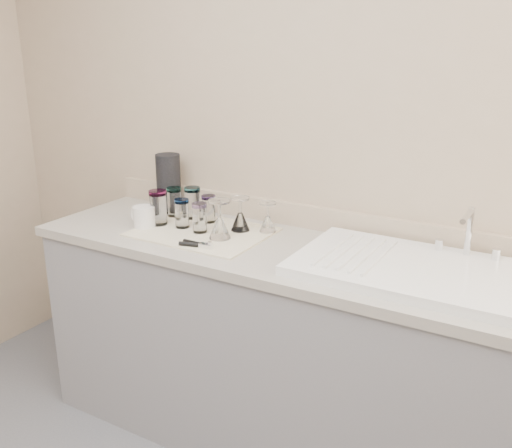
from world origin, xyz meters
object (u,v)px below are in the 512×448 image
Objects in this scene: tumbler_teal at (174,202)px; tumbler_purple at (209,209)px; tumbler_magenta at (158,207)px; white_mug at (144,217)px; tumbler_blue at (182,213)px; tumbler_lavender at (200,218)px; goblet_back_right at (268,222)px; paper_towel_roll at (169,183)px; goblet_back_left at (240,219)px; can_opener at (197,244)px; tumbler_cyan at (193,203)px; sink_unit at (414,269)px; goblet_front_left at (220,225)px.

tumbler_teal is 1.09× the size of tumbler_purple.
tumbler_magenta reaches higher than white_mug.
tumbler_blue is 1.00× the size of tumbler_lavender.
tumbler_purple is 0.96× the size of goblet_back_right.
white_mug is 0.51× the size of paper_towel_roll.
goblet_back_left is 0.42m from white_mug.
paper_towel_roll is at bearing 139.20° from can_opener.
tumbler_blue is (-0.06, -0.12, 0.00)m from tumbler_purple.
tumbler_cyan is at bearing -179.34° from goblet_back_right.
tumbler_purple is at bearing 0.20° from tumbler_teal.
tumbler_purple is 0.18m from goblet_back_left.
sink_unit is 5.37× the size of tumbler_magenta.
goblet_back_left is (0.28, -0.04, -0.02)m from tumbler_cyan.
goblet_front_left is 1.18× the size of can_opener.
goblet_back_left is at bearing 17.45° from tumbler_magenta.
can_opener is (-0.81, -0.17, -0.00)m from sink_unit.
sink_unit is 1.05m from tumbler_cyan.
tumbler_blue is (-1.00, -0.01, 0.05)m from sink_unit.
paper_towel_roll is (-0.11, 0.22, 0.05)m from tumbler_magenta.
white_mug is (-0.37, -0.04, -0.01)m from goblet_front_left.
goblet_back_right is at bearing 63.37° from can_opener.
paper_towel_roll is (-0.57, 0.06, 0.08)m from goblet_back_right.
goblet_back_left is (0.24, 0.09, -0.01)m from tumbler_blue.
tumbler_purple is at bearing 64.64° from tumbler_blue.
tumbler_purple is 0.45× the size of paper_towel_roll.
sink_unit reaches higher than tumbler_lavender.
white_mug is (-0.15, -0.07, -0.02)m from tumbler_blue.
paper_towel_roll is at bearing 138.77° from tumbler_blue.
white_mug is at bearing -137.35° from tumbler_purple.
tumbler_teal reaches higher than tumbler_purple.
goblet_back_left is at bearing -8.47° from tumbler_purple.
goblet_back_right is 0.34m from can_opener.
paper_towel_roll is at bearing 117.44° from tumbler_magenta.
can_opener is at bearing -100.35° from goblet_front_left.
tumbler_purple is 0.84× the size of goblet_back_left.
paper_towel_roll is (-0.28, 0.08, 0.06)m from tumbler_purple.
tumbler_teal is 0.48m from goblet_back_right.
tumbler_cyan is 0.39m from goblet_back_right.
goblet_back_left reaches higher than tumbler_blue.
tumbler_teal is 0.09m from tumbler_cyan.
goblet_back_right is (0.35, 0.14, -0.02)m from tumbler_blue.
sink_unit is 0.83m from can_opener.
tumbler_magenta reaches higher than tumbler_lavender.
tumbler_blue is 0.31m from paper_towel_roll.
white_mug is (-1.16, -0.08, 0.03)m from sink_unit.
tumbler_magenta is at bearing 55.45° from white_mug.
white_mug is (-0.21, -0.19, -0.02)m from tumbler_purple.
tumbler_blue is at bearing -73.06° from tumbler_cyan.
tumbler_cyan is 0.28m from goblet_back_left.
tumbler_cyan reaches higher than tumbler_teal.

